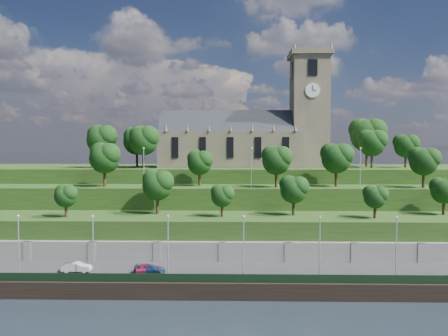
{
  "coord_description": "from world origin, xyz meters",
  "views": [
    {
      "loc": [
        -3.37,
        -54.55,
        19.25
      ],
      "look_at": [
        -5.16,
        30.0,
        15.49
      ],
      "focal_mm": 35.0,
      "sensor_mm": 36.0,
      "label": 1
    }
  ],
  "objects_px": {
    "church": "(251,134)",
    "car_middle": "(77,267)",
    "car_left": "(148,268)",
    "car_right": "(151,269)"
  },
  "relations": [
    {
      "from": "church",
      "to": "car_left",
      "type": "bearing_deg",
      "value": -111.2
    },
    {
      "from": "car_middle",
      "to": "church",
      "type": "bearing_deg",
      "value": -35.48
    },
    {
      "from": "church",
      "to": "car_left",
      "type": "distance_m",
      "value": 48.24
    },
    {
      "from": "church",
      "to": "car_middle",
      "type": "bearing_deg",
      "value": -122.66
    },
    {
      "from": "church",
      "to": "car_middle",
      "type": "relative_size",
      "value": 9.33
    },
    {
      "from": "car_middle",
      "to": "car_right",
      "type": "height_order",
      "value": "car_middle"
    },
    {
      "from": "church",
      "to": "car_right",
      "type": "xyz_separation_m",
      "value": [
        -15.58,
        -41.14,
        -19.92
      ]
    },
    {
      "from": "car_middle",
      "to": "car_left",
      "type": "bearing_deg",
      "value": -94.72
    },
    {
      "from": "car_left",
      "to": "church",
      "type": "bearing_deg",
      "value": -43.4
    },
    {
      "from": "car_left",
      "to": "car_middle",
      "type": "xyz_separation_m",
      "value": [
        -10.16,
        0.34,
        0.01
      ]
    }
  ]
}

